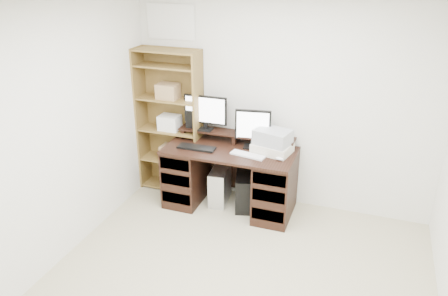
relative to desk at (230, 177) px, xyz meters
The scene contains 14 objects.
room 1.92m from the desk, 73.14° to the right, with size 3.54×4.04×2.54m.
desk is the anchor object (origin of this frame).
riser_shelf 0.50m from the desk, 90.00° to the left, with size 1.40×0.22×0.12m.
monitor_wide 0.83m from the desk, 153.12° to the left, with size 0.53×0.13×0.42m.
monitor_small 0.66m from the desk, 33.20° to the left, with size 0.41×0.18×0.45m.
speaker 0.86m from the desk, 160.96° to the left, with size 0.09×0.09×0.22m, color black.
keyboard_black 0.54m from the desk, 161.72° to the right, with size 0.44×0.15×0.02m, color black.
keyboard_white 0.46m from the desk, 24.64° to the right, with size 0.39×0.12×0.02m, color white.
mouse 0.72m from the desk, ahead, with size 0.10×0.07×0.04m, color silver.
printer 0.63m from the desk, ahead, with size 0.41×0.31×0.10m, color beige.
basket 0.73m from the desk, ahead, with size 0.38×0.27×0.16m, color #A1A6AC.
tower_silver 0.24m from the desk, 156.85° to the left, with size 0.19×0.44×0.44m, color silver.
tower_black 0.24m from the desk, 12.40° to the left, with size 0.28×0.45×0.42m.
bookshelf 1.02m from the desk, 165.96° to the left, with size 0.80×0.30×1.80m.
Camera 1 is at (0.97, -2.68, 2.77)m, focal length 35.00 mm.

